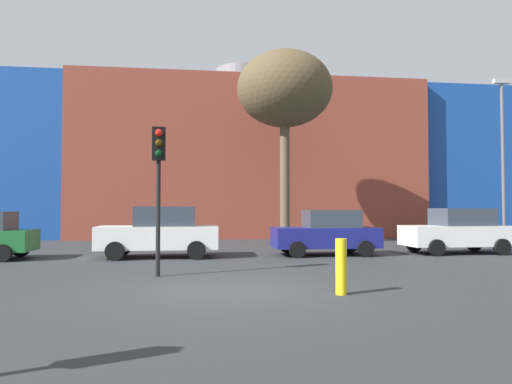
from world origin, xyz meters
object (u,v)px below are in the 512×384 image
object	(u,v)px
parked_car_2	(327,233)
bare_tree_0	(285,90)
parked_car_3	(458,231)
parked_car_1	(160,232)
street_lamp	(503,152)
bollard_yellow_0	(341,267)
traffic_light_island	(159,166)

from	to	relation	value
parked_car_2	bare_tree_0	world-z (taller)	bare_tree_0
parked_car_3	bare_tree_0	world-z (taller)	bare_tree_0
parked_car_1	parked_car_3	xyz separation A→B (m)	(11.91, -0.00, -0.03)
parked_car_2	street_lamp	xyz separation A→B (m)	(8.96, 1.98, 3.55)
bollard_yellow_0	bare_tree_0	bearing A→B (deg)	83.85
bollard_yellow_0	traffic_light_island	bearing A→B (deg)	141.20
bare_tree_0	street_lamp	bearing A→B (deg)	-18.82
parked_car_1	street_lamp	world-z (taller)	street_lamp
bare_tree_0	street_lamp	distance (m)	10.67
parked_car_3	bare_tree_0	size ratio (longest dim) A/B	0.43
traffic_light_island	street_lamp	size ratio (longest dim) A/B	0.52
parked_car_2	bare_tree_0	bearing A→B (deg)	-83.18
parked_car_1	bare_tree_0	size ratio (longest dim) A/B	0.45
traffic_light_island	parked_car_1	bearing A→B (deg)	177.56
parked_car_1	bollard_yellow_0	size ratio (longest dim) A/B	3.72
bare_tree_0	street_lamp	world-z (taller)	bare_tree_0
parked_car_2	parked_car_3	bearing A→B (deg)	180.00
parked_car_3	parked_car_2	bearing A→B (deg)	-0.00
parked_car_1	traffic_light_island	xyz separation A→B (m)	(0.28, -5.07, 2.01)
parked_car_1	bollard_yellow_0	bearing A→B (deg)	117.47
parked_car_3	traffic_light_island	bearing A→B (deg)	23.54
traffic_light_island	bollard_yellow_0	bearing A→B (deg)	45.61
parked_car_2	parked_car_3	world-z (taller)	parked_car_3
parked_car_1	street_lamp	bearing A→B (deg)	-172.67
parked_car_1	bare_tree_0	world-z (taller)	bare_tree_0
traffic_light_island	bollard_yellow_0	xyz separation A→B (m)	(4.05, -3.25, -2.37)
bollard_yellow_0	parked_car_2	bearing A→B (deg)	75.91
bare_tree_0	parked_car_3	bearing A→B (deg)	-40.57
parked_car_3	street_lamp	distance (m)	5.32
parked_car_3	bare_tree_0	bearing A→B (deg)	-40.57
parked_car_3	bollard_yellow_0	size ratio (longest dim) A/B	3.59
traffic_light_island	bare_tree_0	bearing A→B (deg)	146.31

